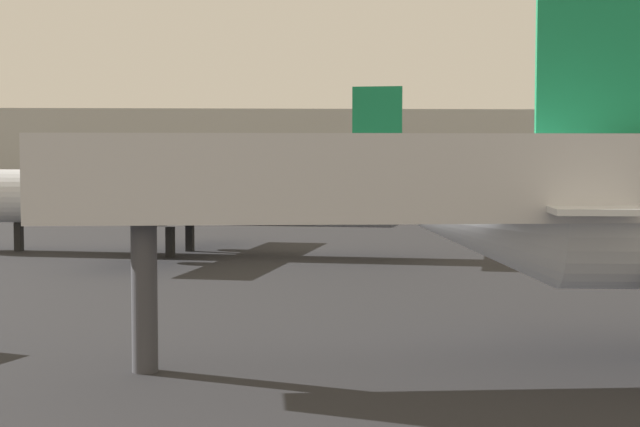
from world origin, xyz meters
The scene contains 3 objects.
airplane_distant centered at (-8.48, 51.17, 3.32)m, with size 34.44×19.55×9.61m.
jet_bridge centered at (3.46, 20.09, 5.08)m, with size 22.41×2.82×6.61m.
terminal_building centered at (-2.14, 139.63, 6.00)m, with size 93.40×26.21×12.00m, color #B7B7B2.
Camera 1 is at (-2.47, -6.08, 5.86)m, focal length 54.59 mm.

